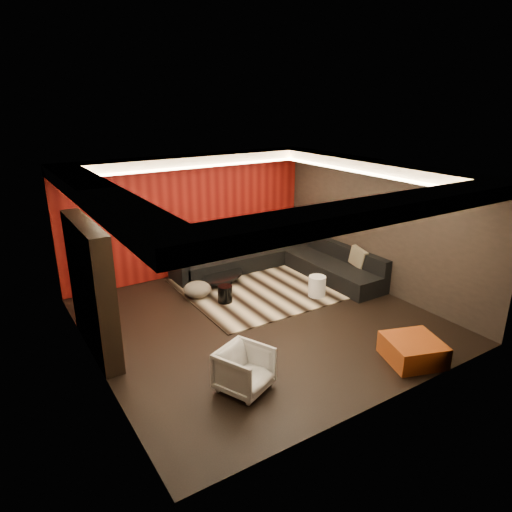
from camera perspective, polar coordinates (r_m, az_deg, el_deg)
floor at (r=8.76m, az=0.46°, el=-8.01°), size 6.00×6.00×0.02m
ceiling at (r=7.87m, az=0.51°, el=10.53°), size 6.00×6.00×0.02m
wall_back at (r=10.76m, az=-8.30°, el=5.07°), size 6.00×0.02×2.80m
wall_left at (r=7.14m, az=-20.28°, el=-3.43°), size 0.02×6.00×2.80m
wall_right at (r=10.10m, az=15.00°, el=3.66°), size 0.02×6.00×2.80m
red_feature_wall at (r=10.72m, az=-8.21°, el=5.03°), size 5.98×0.05×2.78m
soffit_back at (r=10.24m, az=-7.92°, el=11.73°), size 6.00×0.60×0.22m
soffit_front at (r=5.86m, az=15.09°, el=5.58°), size 6.00×0.60×0.22m
soffit_left at (r=6.83m, az=-19.00°, el=7.10°), size 0.60×4.80×0.22m
soffit_right at (r=9.62m, az=14.39°, el=10.83°), size 0.60×4.80×0.22m
cove_back at (r=9.95m, az=-7.05°, el=11.02°), size 4.80×0.08×0.04m
cove_front at (r=6.11m, az=12.70°, el=5.45°), size 4.80×0.08×0.04m
cove_left at (r=6.94m, az=-16.20°, el=6.79°), size 0.08×4.80×0.04m
cove_right at (r=9.39m, az=12.88°, el=10.19°), size 0.08×4.80×0.04m
tv_surround at (r=7.82m, az=-19.90°, el=-3.77°), size 0.30×2.00×2.20m
tv_screen at (r=7.73m, az=-19.05°, el=-1.15°), size 0.04×1.30×0.80m
tv_shelf at (r=8.01m, az=-18.46°, el=-6.18°), size 0.04×1.60×0.04m
rug at (r=10.31m, az=2.23°, el=-3.52°), size 4.02×3.02×0.02m
coffee_table at (r=10.33m, az=-4.21°, el=-2.85°), size 1.59×1.59×0.20m
drum_stool at (r=9.37m, az=-3.89°, el=-4.75°), size 0.34×0.34×0.35m
striped_pouf at (r=9.68m, az=-7.34°, el=-4.16°), size 0.67×0.67×0.32m
white_side_table at (r=9.71m, az=7.64°, el=-3.81°), size 0.40×0.40×0.45m
orange_ottoman at (r=7.85m, az=19.01°, el=-11.07°), size 1.05×1.05×0.37m
armchair at (r=6.72m, az=-1.44°, el=-14.03°), size 0.91×0.92×0.64m
sectional_sofa at (r=10.96m, az=2.78°, el=-0.70°), size 3.65×3.50×0.75m
throw_pillows at (r=10.75m, az=2.58°, el=0.91°), size 3.26×2.77×0.50m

